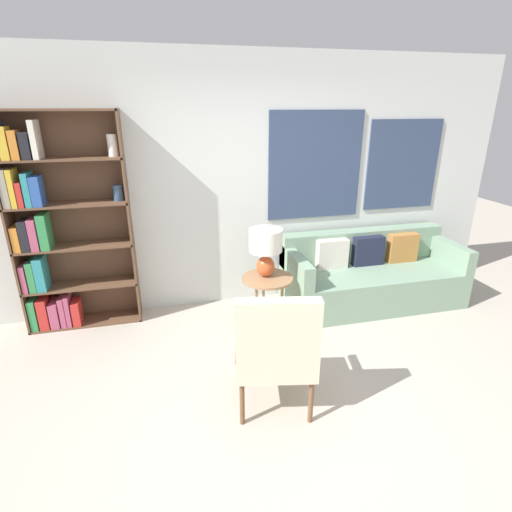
% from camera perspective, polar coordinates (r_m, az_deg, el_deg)
% --- Properties ---
extents(ground_plane, '(14.00, 14.00, 0.00)m').
position_cam_1_polar(ground_plane, '(3.19, 4.15, -22.09)').
color(ground_plane, '#B2A899').
extents(wall_back, '(6.40, 0.08, 2.70)m').
position_cam_1_polar(wall_back, '(4.39, -2.88, 10.14)').
color(wall_back, silver).
rests_on(wall_back, ground_plane).
extents(bookshelf, '(1.10, 0.30, 2.14)m').
position_cam_1_polar(bookshelf, '(4.33, -26.87, 3.25)').
color(bookshelf, brown).
rests_on(bookshelf, ground_plane).
extents(armchair, '(0.68, 0.68, 0.99)m').
position_cam_1_polar(armchair, '(2.91, 2.88, -12.87)').
color(armchair, brown).
rests_on(armchair, ground_plane).
extents(couch, '(2.00, 0.83, 0.79)m').
position_cam_1_polar(couch, '(4.82, 15.98, -2.75)').
color(couch, gray).
rests_on(couch, ground_plane).
extents(side_table, '(0.52, 0.52, 0.54)m').
position_cam_1_polar(side_table, '(4.05, 1.64, -3.83)').
color(side_table, '#99704C').
rests_on(side_table, ground_plane).
extents(table_lamp, '(0.33, 0.33, 0.49)m').
position_cam_1_polar(table_lamp, '(3.94, 1.39, 1.38)').
color(table_lamp, '#C65128').
rests_on(table_lamp, side_table).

